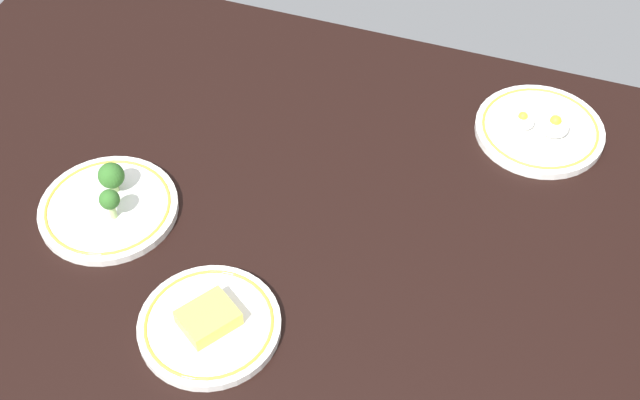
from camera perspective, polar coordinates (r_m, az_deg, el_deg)
name	(u,v)px	position (r cm, az deg, el deg)	size (l,w,h in cm)	color
dining_table	(320,216)	(141.79, 0.00, -1.07)	(157.33, 92.81, 4.00)	black
plate_eggs	(540,129)	(155.91, 14.14, 4.51)	(22.15, 22.15, 5.08)	white
plate_cheese	(209,324)	(126.66, -7.23, -8.02)	(20.54, 20.54, 3.94)	white
plate_broccoli	(109,205)	(142.95, -13.61, -0.33)	(22.13, 22.13, 7.05)	white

